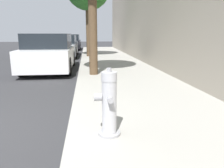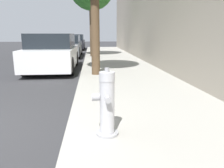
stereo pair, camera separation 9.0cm
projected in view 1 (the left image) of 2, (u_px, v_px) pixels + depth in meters
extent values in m
cube|color=#99968E|center=(167.00, 126.00, 3.35)|extent=(3.01, 40.00, 0.11)
cylinder|color=#97979C|center=(109.00, 133.00, 2.95)|extent=(0.30, 0.30, 0.04)
cylinder|color=#B2B2B7|center=(109.00, 107.00, 2.86)|extent=(0.19, 0.19, 0.71)
cylinder|color=#B2B2B7|center=(109.00, 76.00, 2.77)|extent=(0.20, 0.20, 0.12)
cylinder|color=#97979C|center=(109.00, 70.00, 2.75)|extent=(0.06, 0.06, 0.05)
cylinder|color=#97979C|center=(110.00, 100.00, 2.70)|extent=(0.07, 0.08, 0.07)
cylinder|color=#97979C|center=(108.00, 94.00, 2.97)|extent=(0.07, 0.08, 0.07)
cylinder|color=#97979C|center=(98.00, 97.00, 2.82)|extent=(0.10, 0.10, 0.10)
cube|color=silver|center=(50.00, 57.00, 8.74)|extent=(1.74, 4.08, 0.73)
cube|color=black|center=(49.00, 41.00, 8.44)|extent=(1.60, 2.24, 0.54)
cylinder|color=black|center=(37.00, 59.00, 9.93)|extent=(0.20, 0.65, 0.65)
cylinder|color=black|center=(72.00, 59.00, 10.10)|extent=(0.20, 0.65, 0.65)
cylinder|color=black|center=(21.00, 67.00, 7.48)|extent=(0.20, 0.65, 0.65)
cylinder|color=black|center=(68.00, 66.00, 7.66)|extent=(0.20, 0.65, 0.65)
cube|color=#4C5156|center=(63.00, 48.00, 14.11)|extent=(1.79, 4.48, 0.69)
cube|color=black|center=(62.00, 39.00, 13.81)|extent=(1.64, 2.46, 0.49)
cylinder|color=black|center=(54.00, 50.00, 15.41)|extent=(0.20, 0.69, 0.69)
cylinder|color=black|center=(77.00, 50.00, 15.59)|extent=(0.20, 0.69, 0.69)
cylinder|color=black|center=(47.00, 53.00, 12.72)|extent=(0.20, 0.69, 0.69)
cylinder|color=black|center=(75.00, 53.00, 12.90)|extent=(0.20, 0.69, 0.69)
cube|color=black|center=(70.00, 44.00, 20.29)|extent=(1.84, 3.86, 0.71)
cube|color=black|center=(70.00, 37.00, 20.01)|extent=(1.69, 2.12, 0.52)
cylinder|color=black|center=(62.00, 46.00, 21.41)|extent=(0.20, 0.62, 0.62)
cylinder|color=black|center=(80.00, 46.00, 21.60)|extent=(0.20, 0.62, 0.62)
cylinder|color=black|center=(60.00, 47.00, 19.09)|extent=(0.20, 0.62, 0.62)
cylinder|color=black|center=(79.00, 47.00, 19.28)|extent=(0.20, 0.62, 0.62)
cylinder|color=brown|center=(93.00, 23.00, 6.97)|extent=(0.28, 0.28, 3.31)
cylinder|color=brown|center=(89.00, 30.00, 13.02)|extent=(0.31, 0.31, 3.11)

